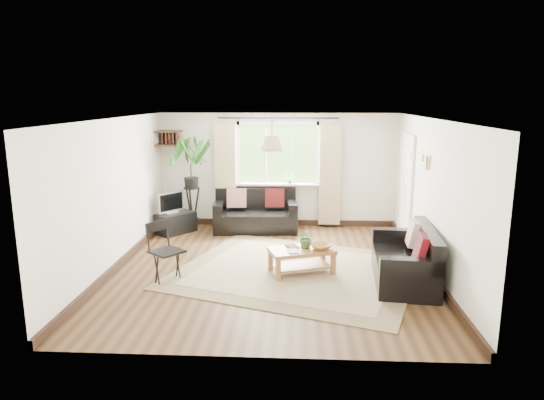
# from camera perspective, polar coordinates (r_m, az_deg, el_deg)

# --- Properties ---
(floor) EXTENTS (5.50, 5.50, 0.00)m
(floor) POSITION_cam_1_polar(r_m,az_deg,el_deg) (7.94, -0.15, -8.04)
(floor) COLOR black
(floor) RESTS_ON ground
(ceiling) EXTENTS (5.50, 5.50, 0.00)m
(ceiling) POSITION_cam_1_polar(r_m,az_deg,el_deg) (7.46, -0.16, 9.54)
(ceiling) COLOR white
(ceiling) RESTS_ON floor
(wall_back) EXTENTS (5.00, 0.02, 2.40)m
(wall_back) POSITION_cam_1_polar(r_m,az_deg,el_deg) (10.31, 0.69, 3.53)
(wall_back) COLOR silver
(wall_back) RESTS_ON floor
(wall_front) EXTENTS (5.00, 0.02, 2.40)m
(wall_front) POSITION_cam_1_polar(r_m,az_deg,el_deg) (4.95, -1.94, -5.90)
(wall_front) COLOR silver
(wall_front) RESTS_ON floor
(wall_left) EXTENTS (0.02, 5.50, 2.40)m
(wall_left) POSITION_cam_1_polar(r_m,az_deg,el_deg) (8.14, -18.02, 0.64)
(wall_left) COLOR silver
(wall_left) RESTS_ON floor
(wall_right) EXTENTS (0.02, 5.50, 2.40)m
(wall_right) POSITION_cam_1_polar(r_m,az_deg,el_deg) (7.88, 18.31, 0.26)
(wall_right) COLOR silver
(wall_right) RESTS_ON floor
(rug) EXTENTS (4.40, 4.08, 0.02)m
(rug) POSITION_cam_1_polar(r_m,az_deg,el_deg) (7.81, 2.83, -8.32)
(rug) COLOR beige
(rug) RESTS_ON floor
(window) EXTENTS (2.50, 0.16, 2.16)m
(window) POSITION_cam_1_polar(r_m,az_deg,el_deg) (10.23, 0.69, 5.44)
(window) COLOR white
(window) RESTS_ON wall_back
(door) EXTENTS (0.06, 0.96, 2.06)m
(door) POSITION_cam_1_polar(r_m,az_deg,el_deg) (9.53, 15.44, 1.17)
(door) COLOR silver
(door) RESTS_ON wall_right
(corner_shelf) EXTENTS (0.50, 0.50, 0.34)m
(corner_shelf) POSITION_cam_1_polar(r_m,az_deg,el_deg) (10.33, -12.03, 7.14)
(corner_shelf) COLOR black
(corner_shelf) RESTS_ON wall_back
(pendant_lamp) EXTENTS (0.36, 0.36, 0.54)m
(pendant_lamp) POSITION_cam_1_polar(r_m,az_deg,el_deg) (7.88, 0.00, 7.13)
(pendant_lamp) COLOR beige
(pendant_lamp) RESTS_ON ceiling
(wall_sconce) EXTENTS (0.12, 0.12, 0.28)m
(wall_sconce) POSITION_cam_1_polar(r_m,az_deg,el_deg) (8.06, 17.54, 4.46)
(wall_sconce) COLOR beige
(wall_sconce) RESTS_ON wall_right
(sofa_back) EXTENTS (1.75, 0.97, 0.80)m
(sofa_back) POSITION_cam_1_polar(r_m,az_deg,el_deg) (10.02, -1.94, -1.39)
(sofa_back) COLOR black
(sofa_back) RESTS_ON floor
(sofa_right) EXTENTS (1.74, 0.98, 0.79)m
(sofa_right) POSITION_cam_1_polar(r_m,az_deg,el_deg) (7.53, 15.28, -6.43)
(sofa_right) COLOR black
(sofa_right) RESTS_ON floor
(coffee_table) EXTENTS (1.11, 0.83, 0.41)m
(coffee_table) POSITION_cam_1_polar(r_m,az_deg,el_deg) (7.67, 3.48, -7.18)
(coffee_table) COLOR brown
(coffee_table) RESTS_ON floor
(table_plant) EXTENTS (0.37, 0.35, 0.33)m
(table_plant) POSITION_cam_1_polar(r_m,az_deg,el_deg) (7.63, 4.05, -4.41)
(table_plant) COLOR #335C24
(table_plant) RESTS_ON coffee_table
(bowl) EXTENTS (0.46, 0.46, 0.08)m
(bowl) POSITION_cam_1_polar(r_m,az_deg,el_deg) (7.61, 5.79, -5.45)
(bowl) COLOR olive
(bowl) RESTS_ON coffee_table
(book_a) EXTENTS (0.20, 0.25, 0.02)m
(book_a) POSITION_cam_1_polar(r_m,az_deg,el_deg) (7.45, 1.88, -6.04)
(book_a) COLOR silver
(book_a) RESTS_ON coffee_table
(book_b) EXTENTS (0.25, 0.28, 0.02)m
(book_b) POSITION_cam_1_polar(r_m,az_deg,el_deg) (7.64, 1.82, -5.55)
(book_b) COLOR #552722
(book_b) RESTS_ON coffee_table
(tv_stand) EXTENTS (0.82, 0.88, 0.42)m
(tv_stand) POSITION_cam_1_polar(r_m,az_deg,el_deg) (10.08, -11.25, -2.65)
(tv_stand) COLOR black
(tv_stand) RESTS_ON floor
(tv) EXTENTS (0.52, 0.59, 0.46)m
(tv) POSITION_cam_1_polar(r_m,az_deg,el_deg) (10.01, -11.85, -0.23)
(tv) COLOR #A5A5AA
(tv) RESTS_ON tv_stand
(palm_stand) EXTENTS (0.93, 0.93, 1.93)m
(palm_stand) POSITION_cam_1_polar(r_m,az_deg,el_deg) (10.15, -9.46, 1.90)
(palm_stand) COLOR black
(palm_stand) RESTS_ON floor
(folding_chair) EXTENTS (0.65, 0.65, 0.90)m
(folding_chair) POSITION_cam_1_polar(r_m,az_deg,el_deg) (7.44, -12.26, -6.07)
(folding_chair) COLOR black
(folding_chair) RESTS_ON floor
(sill_plant) EXTENTS (0.14, 0.10, 0.27)m
(sill_plant) POSITION_cam_1_polar(r_m,az_deg,el_deg) (10.21, 2.07, 2.67)
(sill_plant) COLOR #2D6023
(sill_plant) RESTS_ON window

